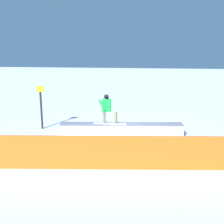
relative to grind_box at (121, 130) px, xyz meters
name	(u,v)px	position (x,y,z in m)	size (l,w,h in m)	color
ground_plane	(121,136)	(0.00, 0.00, -0.27)	(120.00, 120.00, 0.00)	white
grind_box	(121,130)	(0.00, 0.00, 0.00)	(5.78, 1.52, 0.59)	white
snowboarder	(107,108)	(0.65, 0.08, 1.07)	(1.56, 0.42, 1.39)	silver
safety_fence	(106,153)	(0.00, 3.73, 0.32)	(13.37, 0.06, 1.17)	orange
trail_marker	(41,106)	(4.21, -0.48, 0.92)	(0.40, 0.10, 2.23)	#262628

